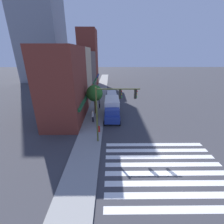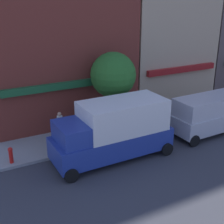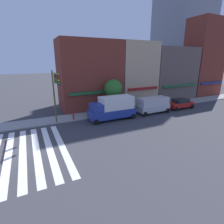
{
  "view_description": "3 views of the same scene",
  "coord_description": "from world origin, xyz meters",
  "px_view_note": "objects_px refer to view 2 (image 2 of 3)",
  "views": [
    {
      "loc": [
        -10.57,
        4.87,
        9.75
      ],
      "look_at": [
        11.3,
        4.7,
        1.0
      ],
      "focal_mm": 24.0,
      "sensor_mm": 36.0,
      "label": 1
    },
    {
      "loc": [
        4.48,
        -7.96,
        8.0
      ],
      "look_at": [
        12.0,
        6.0,
        2.0
      ],
      "focal_mm": 50.0,
      "sensor_mm": 36.0,
      "label": 2
    },
    {
      "loc": [
        1.58,
        -15.23,
        7.61
      ],
      "look_at": [
        11.3,
        4.7,
        1.0
      ],
      "focal_mm": 28.0,
      "sensor_mm": 36.0,
      "label": 3
    }
  ],
  "objects_px": {
    "box_truck_blue": "(114,130)",
    "pedestrian_white_shirt": "(60,126)",
    "pedestrian_grey_coat": "(153,112)",
    "street_tree": "(113,75)",
    "van_silver": "(210,113)",
    "fire_hydrant": "(11,154)"
  },
  "relations": [
    {
      "from": "pedestrian_white_shirt",
      "to": "pedestrian_grey_coat",
      "type": "bearing_deg",
      "value": -75.79
    },
    {
      "from": "box_truck_blue",
      "to": "pedestrian_white_shirt",
      "type": "bearing_deg",
      "value": 123.14
    },
    {
      "from": "box_truck_blue",
      "to": "fire_hydrant",
      "type": "relative_size",
      "value": 7.38
    },
    {
      "from": "street_tree",
      "to": "pedestrian_grey_coat",
      "type": "bearing_deg",
      "value": -11.38
    },
    {
      "from": "van_silver",
      "to": "street_tree",
      "type": "bearing_deg",
      "value": 150.31
    },
    {
      "from": "pedestrian_grey_coat",
      "to": "fire_hydrant",
      "type": "height_order",
      "value": "pedestrian_grey_coat"
    },
    {
      "from": "fire_hydrant",
      "to": "street_tree",
      "type": "xyz_separation_m",
      "value": [
        6.34,
        1.1,
        3.01
      ]
    },
    {
      "from": "pedestrian_white_shirt",
      "to": "street_tree",
      "type": "bearing_deg",
      "value": -71.02
    },
    {
      "from": "van_silver",
      "to": "pedestrian_white_shirt",
      "type": "height_order",
      "value": "van_silver"
    },
    {
      "from": "box_truck_blue",
      "to": "fire_hydrant",
      "type": "height_order",
      "value": "box_truck_blue"
    },
    {
      "from": "box_truck_blue",
      "to": "van_silver",
      "type": "xyz_separation_m",
      "value": [
        6.67,
        -0.0,
        -0.3
      ]
    },
    {
      "from": "pedestrian_grey_coat",
      "to": "fire_hydrant",
      "type": "distance_m",
      "value": 8.95
    },
    {
      "from": "pedestrian_white_shirt",
      "to": "street_tree",
      "type": "relative_size",
      "value": 0.37
    },
    {
      "from": "pedestrian_grey_coat",
      "to": "fire_hydrant",
      "type": "relative_size",
      "value": 2.1
    },
    {
      "from": "pedestrian_white_shirt",
      "to": "fire_hydrant",
      "type": "distance_m",
      "value": 3.22
    },
    {
      "from": "van_silver",
      "to": "box_truck_blue",
      "type": "bearing_deg",
      "value": 178.69
    },
    {
      "from": "fire_hydrant",
      "to": "street_tree",
      "type": "bearing_deg",
      "value": 9.84
    },
    {
      "from": "box_truck_blue",
      "to": "pedestrian_white_shirt",
      "type": "height_order",
      "value": "box_truck_blue"
    },
    {
      "from": "van_silver",
      "to": "fire_hydrant",
      "type": "height_order",
      "value": "van_silver"
    },
    {
      "from": "box_truck_blue",
      "to": "street_tree",
      "type": "bearing_deg",
      "value": 61.72
    },
    {
      "from": "pedestrian_grey_coat",
      "to": "box_truck_blue",
      "type": "bearing_deg",
      "value": 112.58
    },
    {
      "from": "pedestrian_grey_coat",
      "to": "pedestrian_white_shirt",
      "type": "relative_size",
      "value": 1.0
    }
  ]
}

